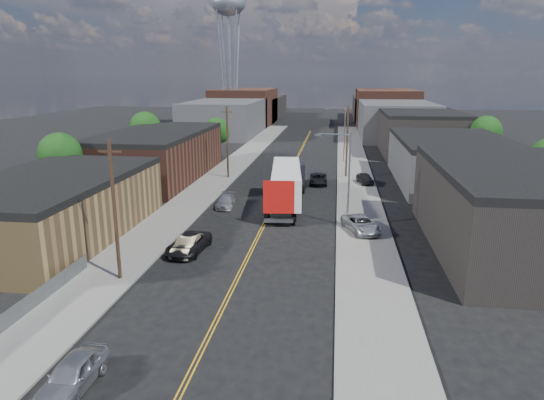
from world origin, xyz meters
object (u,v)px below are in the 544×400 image
(car_left_c, at_px, (189,244))
(car_right_lot_a, at_px, (361,224))
(car_left_a, at_px, (73,374))
(car_left_d, at_px, (226,201))
(car_right_lot_c, at_px, (365,178))
(car_left_b, at_px, (188,245))
(semi_truck, at_px, (288,182))
(water_tower, at_px, (228,8))
(car_ahead_truck, at_px, (318,179))

(car_left_c, relative_size, car_right_lot_a, 1.04)
(car_left_a, bearing_deg, car_left_c, 91.14)
(car_left_d, xyz_separation_m, car_right_lot_c, (15.76, 13.31, 0.20))
(car_left_b, bearing_deg, car_left_c, 93.25)
(semi_truck, relative_size, car_left_a, 3.88)
(car_left_b, bearing_deg, water_tower, 103.48)
(semi_truck, height_order, car_ahead_truck, semi_truck)
(car_left_d, relative_size, car_ahead_truck, 0.89)
(car_right_lot_c, xyz_separation_m, car_ahead_truck, (-6.12, -0.55, -0.14))
(car_left_a, xyz_separation_m, car_left_d, (-0.14, 32.16, -0.13))
(water_tower, relative_size, car_right_lot_c, 9.18)
(car_right_lot_a, height_order, car_right_lot_c, car_right_lot_a)
(car_left_b, distance_m, car_ahead_truck, 28.76)
(semi_truck, relative_size, car_left_b, 3.98)
(car_left_b, bearing_deg, car_right_lot_c, 63.82)
(car_left_a, height_order, car_right_lot_a, car_right_lot_a)
(car_left_d, bearing_deg, car_right_lot_a, -31.47)
(car_left_c, distance_m, car_right_lot_c, 31.61)
(car_left_b, xyz_separation_m, car_right_lot_c, (15.62, 27.70, 0.11))
(car_right_lot_c, distance_m, car_ahead_truck, 6.15)
(semi_truck, xyz_separation_m, car_ahead_truck, (3.00, 10.65, -1.89))
(car_left_c, height_order, car_right_lot_c, car_right_lot_c)
(semi_truck, height_order, car_left_d, semi_truck)
(car_right_lot_a, bearing_deg, car_right_lot_c, 65.25)
(car_left_a, bearing_deg, semi_truck, 80.40)
(car_left_b, relative_size, car_ahead_truck, 0.89)
(car_left_c, xyz_separation_m, car_ahead_truck, (9.50, 26.92, -0.06))
(car_left_d, height_order, car_right_lot_c, car_right_lot_c)
(car_left_d, distance_m, car_right_lot_a, 16.11)
(car_left_a, distance_m, car_right_lot_a, 28.72)
(car_left_a, distance_m, car_left_d, 32.17)
(car_right_lot_a, distance_m, car_right_lot_c, 20.59)
(semi_truck, xyz_separation_m, car_left_c, (-6.50, -16.27, -1.83))
(water_tower, distance_m, semi_truck, 85.92)
(car_left_c, bearing_deg, water_tower, 104.62)
(car_left_d, distance_m, car_right_lot_c, 20.63)
(car_left_a, height_order, car_left_c, car_left_a)
(semi_truck, relative_size, car_ahead_truck, 3.53)
(car_left_a, xyz_separation_m, car_right_lot_c, (15.62, 45.47, 0.06))
(car_left_b, bearing_deg, semi_truck, 71.74)
(water_tower, bearing_deg, car_right_lot_a, -70.25)
(car_left_a, relative_size, car_right_lot_a, 0.88)
(car_left_b, distance_m, car_right_lot_c, 31.80)
(car_left_a, relative_size, car_ahead_truck, 0.91)
(car_ahead_truck, bearing_deg, car_left_b, -111.54)
(semi_truck, height_order, car_right_lot_a, semi_truck)
(semi_truck, bearing_deg, car_left_b, -117.36)
(water_tower, bearing_deg, car_ahead_truck, -68.44)
(semi_truck, distance_m, car_ahead_truck, 11.23)
(car_left_a, relative_size, car_left_c, 0.84)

